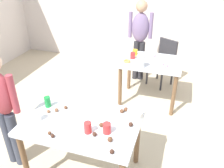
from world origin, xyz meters
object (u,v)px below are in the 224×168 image
pitcher_far (141,61)px  person_adult_far (140,34)px  person_girl_near (3,104)px  chair_far_table (164,60)px  soda_can (48,102)px  mixing_bowl (135,114)px  dining_table_far (151,68)px  dining_table_near (82,129)px

pitcher_far → person_adult_far: bearing=102.7°
person_girl_near → person_adult_far: size_ratio=0.92×
chair_far_table → person_adult_far: size_ratio=0.56×
chair_far_table → soda_can: soda_can is taller
person_adult_far → mixing_bowl: bearing=-79.4°
dining_table_far → person_adult_far: size_ratio=0.63×
person_adult_far → dining_table_near: bearing=-91.8°
mixing_bowl → pitcher_far: pitcher_far is taller
person_girl_near → mixing_bowl: size_ratio=8.66×
dining_table_far → pitcher_far: (-0.11, -0.29, 0.22)m
chair_far_table → person_girl_near: (-1.43, -2.56, 0.35)m
person_adult_far → pitcher_far: size_ratio=7.73×
person_girl_near → pitcher_far: 1.95m
soda_can → pitcher_far: size_ratio=0.61×
dining_table_near → pitcher_far: size_ratio=5.87×
chair_far_table → pitcher_far: (-0.25, -1.01, 0.35)m
chair_far_table → person_adult_far: bearing=174.8°
mixing_bowl → chair_far_table: bearing=88.3°
dining_table_near → mixing_bowl: size_ratio=7.16×
chair_far_table → person_girl_near: size_ratio=0.61×
chair_far_table → mixing_bowl: chair_far_table is taller
dining_table_far → chair_far_table: bearing=79.0°
pitcher_far → person_girl_near: bearing=-127.2°
dining_table_near → chair_far_table: size_ratio=1.35×
chair_far_table → pitcher_far: size_ratio=4.34×
dining_table_near → dining_table_far: (0.43, 1.75, -0.02)m
person_girl_near → soda_can: 0.46m
person_girl_near → dining_table_far: bearing=55.0°
person_adult_far → chair_far_table: bearing=-5.2°
dining_table_far → person_girl_near: person_girl_near is taller
dining_table_far → mixing_bowl: (0.07, -1.51, 0.15)m
soda_can → pitcher_far: pitcher_far is taller
dining_table_near → chair_far_table: (0.57, 2.47, -0.15)m
mixing_bowl → soda_can: 0.97m
dining_table_near → mixing_bowl: bearing=25.9°
dining_table_far → chair_far_table: chair_far_table is taller
soda_can → person_adult_far: bearing=77.2°
person_girl_near → person_adult_far: bearing=70.1°
dining_table_near → dining_table_far: 1.80m
person_adult_far → pitcher_far: (0.24, -1.05, -0.08)m
dining_table_near → person_girl_near: bearing=-173.5°
dining_table_far → person_girl_near: size_ratio=0.68×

